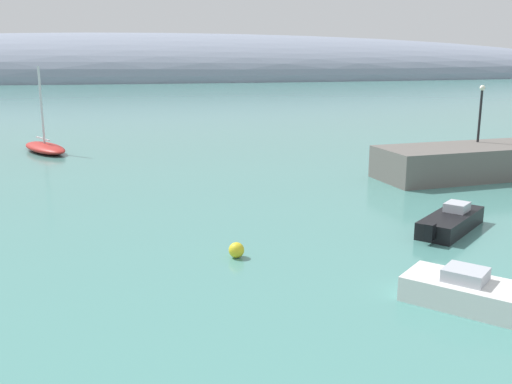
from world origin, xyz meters
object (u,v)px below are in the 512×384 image
at_px(motorboat_white_alongside_breakwater, 489,297).
at_px(harbor_lamp_post, 481,107).
at_px(mooring_buoy_yellow, 236,250).
at_px(motorboat_black_foreground, 451,221).
at_px(sailboat_red_mid_mooring, 45,147).

bearing_deg(motorboat_white_alongside_breakwater, harbor_lamp_post, -73.21).
distance_m(mooring_buoy_yellow, harbor_lamp_post, 23.45).
bearing_deg(motorboat_white_alongside_breakwater, motorboat_black_foreground, -64.51).
bearing_deg(sailboat_red_mid_mooring, mooring_buoy_yellow, -6.39).
relative_size(motorboat_white_alongside_breakwater, harbor_lamp_post, 1.37).
xyz_separation_m(sailboat_red_mid_mooring, motorboat_white_alongside_breakwater, (17.95, -34.23, 0.03)).
bearing_deg(harbor_lamp_post, sailboat_red_mid_mooring, 154.30).
bearing_deg(mooring_buoy_yellow, motorboat_black_foreground, 9.00).
bearing_deg(mooring_buoy_yellow, sailboat_red_mid_mooring, 111.63).
bearing_deg(harbor_lamp_post, motorboat_white_alongside_breakwater, -120.66).
bearing_deg(mooring_buoy_yellow, harbor_lamp_post, 35.84).
height_order(sailboat_red_mid_mooring, harbor_lamp_post, sailboat_red_mid_mooring).
bearing_deg(sailboat_red_mid_mooring, harbor_lamp_post, 36.28).
distance_m(motorboat_white_alongside_breakwater, mooring_buoy_yellow, 9.42).
height_order(sailboat_red_mid_mooring, motorboat_white_alongside_breakwater, sailboat_red_mid_mooring).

